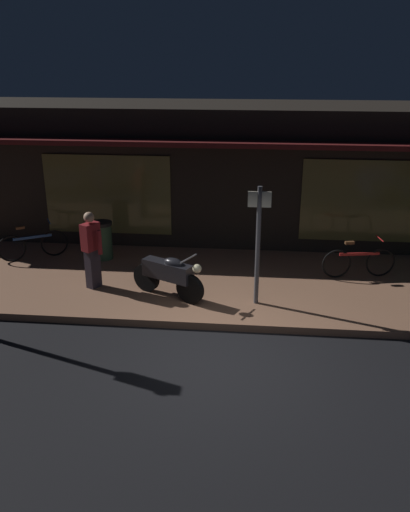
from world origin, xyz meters
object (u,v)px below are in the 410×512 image
object	(u,v)px
sign_post	(258,239)
trash_bin	(103,240)
bicycle_parked	(33,245)
bicycle_extra	(358,262)
motorcycle	(169,275)
person_photographer	(91,248)

from	to	relation	value
sign_post	trash_bin	distance (m)	4.36
bicycle_parked	bicycle_extra	xyz separation A→B (m)	(7.64, -0.38, 0.00)
motorcycle	person_photographer	distance (m)	1.76
bicycle_parked	trash_bin	xyz separation A→B (m)	(1.68, 0.19, 0.11)
sign_post	bicycle_parked	bearing A→B (deg)	160.39
motorcycle	sign_post	size ratio (longest dim) A/B	0.66
motorcycle	sign_post	xyz separation A→B (m)	(1.78, -0.11, 0.86)
motorcycle	person_photographer	world-z (taller)	person_photographer
person_photographer	bicycle_parked	bearing A→B (deg)	142.56
bicycle_parked	sign_post	bearing A→B (deg)	-19.61
sign_post	trash_bin	xyz separation A→B (m)	(-3.71, 2.11, -0.89)
bicycle_extra	person_photographer	world-z (taller)	person_photographer
bicycle_extra	person_photographer	size ratio (longest dim) A/B	0.98
motorcycle	trash_bin	xyz separation A→B (m)	(-1.93, 2.00, -0.03)
trash_bin	motorcycle	bearing A→B (deg)	-45.98
bicycle_parked	bicycle_extra	world-z (taller)	same
motorcycle	sign_post	world-z (taller)	sign_post
bicycle_parked	trash_bin	world-z (taller)	trash_bin
bicycle_extra	trash_bin	size ratio (longest dim) A/B	1.77
bicycle_extra	bicycle_parked	bearing A→B (deg)	177.15
motorcycle	bicycle_parked	bearing A→B (deg)	153.34
sign_post	trash_bin	size ratio (longest dim) A/B	2.58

